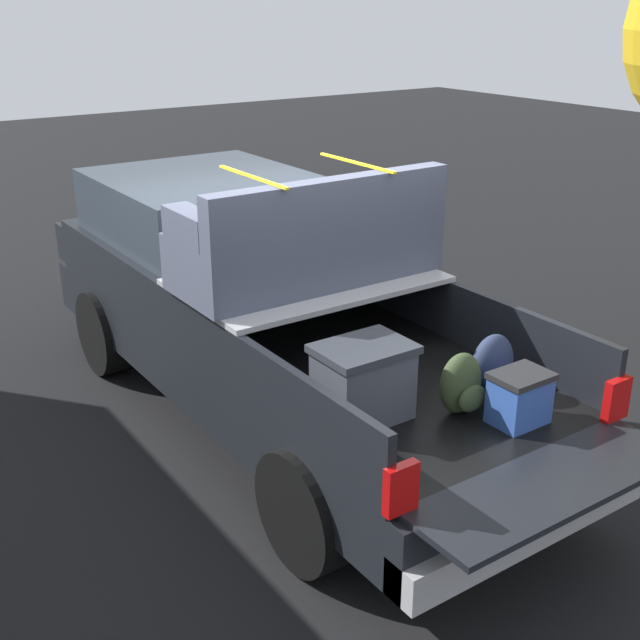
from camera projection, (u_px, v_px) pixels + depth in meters
The scene contains 2 objects.
ground_plane at pixel (281, 416), 7.00m from camera, with size 40.00×40.00×0.00m, color black.
pickup_truck at pixel (256, 300), 6.92m from camera, with size 6.05×2.06×2.23m.
Camera 1 is at (-5.29, 3.22, 3.38)m, focal length 45.29 mm.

